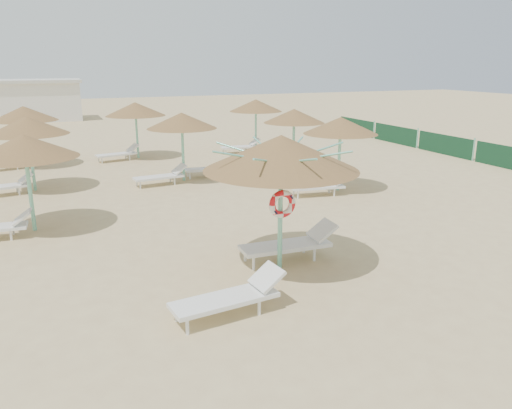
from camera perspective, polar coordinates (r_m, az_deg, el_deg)
name	(u,v)px	position (r m, az deg, el deg)	size (l,w,h in m)	color
ground	(284,266)	(11.73, 3.18, -7.00)	(120.00, 120.00, 0.00)	tan
main_palapa	(281,153)	(10.88, 2.88, 5.87)	(3.42, 3.42, 3.07)	#76CDB0
lounger_main_a	(232,296)	(9.45, -2.79, -10.42)	(2.24, 0.90, 0.79)	white
lounger_main_b	(292,243)	(11.97, 4.08, -4.47)	(2.36, 0.79, 0.85)	white
palapa_field	(158,120)	(20.92, -11.10, 9.51)	(14.61, 12.91, 2.72)	#76CDB0
service_hut	(27,100)	(44.81, -24.73, 10.78)	(8.40, 4.40, 3.25)	silver
windbreak_fence	(445,145)	(27.48, 20.83, 6.39)	(0.08, 19.84, 1.10)	#184A2A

